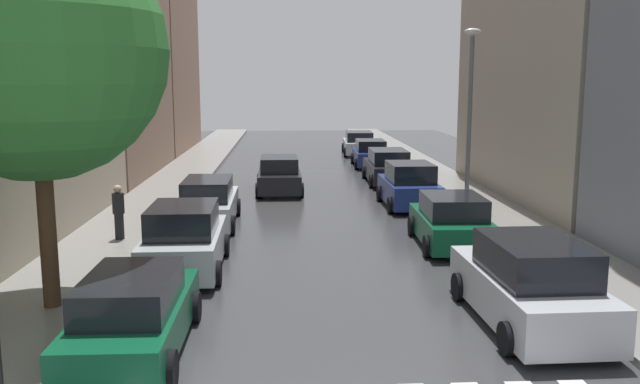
# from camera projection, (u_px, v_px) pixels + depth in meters

# --- Properties ---
(ground_plane) EXTENTS (28.00, 72.00, 0.04)m
(ground_plane) POSITION_uv_depth(u_px,v_px,m) (310.00, 188.00, 31.33)
(ground_plane) COLOR #39393C
(sidewalk_left) EXTENTS (3.00, 72.00, 0.15)m
(sidewalk_left) POSITION_uv_depth(u_px,v_px,m) (171.00, 187.00, 30.98)
(sidewalk_left) COLOR gray
(sidewalk_left) RESTS_ON ground
(sidewalk_right) EXTENTS (3.00, 72.00, 0.15)m
(sidewalk_right) POSITION_uv_depth(u_px,v_px,m) (446.00, 185.00, 31.64)
(sidewalk_right) COLOR gray
(sidewalk_right) RESTS_ON ground
(building_left_far) EXTENTS (6.00, 12.73, 12.63)m
(building_left_far) POSITION_uv_depth(u_px,v_px,m) (144.00, 61.00, 46.55)
(building_left_far) COLOR #8C6B56
(building_left_far) RESTS_ON ground
(building_right_mid) EXTENTS (6.00, 14.63, 11.37)m
(building_right_mid) POSITION_uv_depth(u_px,v_px,m) (575.00, 63.00, 27.81)
(building_right_mid) COLOR #9E9384
(building_right_mid) RESTS_ON ground
(parked_car_left_nearest) EXTENTS (1.98, 4.58, 1.54)m
(parked_car_left_nearest) POSITION_uv_depth(u_px,v_px,m) (134.00, 315.00, 12.14)
(parked_car_left_nearest) COLOR #0C4C2D
(parked_car_left_nearest) RESTS_ON ground
(parked_car_left_second) EXTENTS (2.16, 4.30, 1.80)m
(parked_car_left_second) POSITION_uv_depth(u_px,v_px,m) (184.00, 240.00, 17.39)
(parked_car_left_second) COLOR #B2B7BF
(parked_car_left_second) RESTS_ON ground
(parked_car_left_third) EXTENTS (2.04, 4.79, 1.65)m
(parked_car_left_third) POSITION_uv_depth(u_px,v_px,m) (208.00, 203.00, 22.98)
(parked_car_left_third) COLOR #B2B7BF
(parked_car_left_third) RESTS_ON ground
(parked_car_right_nearest) EXTENTS (2.27, 4.76, 1.82)m
(parked_car_right_nearest) POSITION_uv_depth(u_px,v_px,m) (529.00, 285.00, 13.56)
(parked_car_right_nearest) COLOR #B2B7BF
(parked_car_right_nearest) RESTS_ON ground
(parked_car_right_second) EXTENTS (2.21, 4.15, 1.59)m
(parked_car_right_second) POSITION_uv_depth(u_px,v_px,m) (452.00, 222.00, 20.08)
(parked_car_right_second) COLOR #0C4C2D
(parked_car_right_second) RESTS_ON ground
(parked_car_right_third) EXTENTS (2.16, 4.07, 1.78)m
(parked_car_right_third) POSITION_uv_depth(u_px,v_px,m) (409.00, 186.00, 26.32)
(parked_car_right_third) COLOR navy
(parked_car_right_third) RESTS_ON ground
(parked_car_right_fourth) EXTENTS (2.17, 4.78, 1.66)m
(parked_car_right_fourth) POSITION_uv_depth(u_px,v_px,m) (388.00, 167.00, 32.52)
(parked_car_right_fourth) COLOR black
(parked_car_right_fourth) RESTS_ON ground
(parked_car_right_fifth) EXTENTS (2.10, 4.23, 1.58)m
(parked_car_right_fifth) POSITION_uv_depth(u_px,v_px,m) (370.00, 154.00, 38.73)
(parked_car_right_fifth) COLOR navy
(parked_car_right_fifth) RESTS_ON ground
(parked_car_right_sixth) EXTENTS (2.31, 4.76, 1.57)m
(parked_car_right_sixth) POSITION_uv_depth(u_px,v_px,m) (359.00, 144.00, 45.00)
(parked_car_right_sixth) COLOR #B2B7BF
(parked_car_right_sixth) RESTS_ON ground
(car_midroad) EXTENTS (2.13, 4.47, 1.63)m
(car_midroad) POSITION_uv_depth(u_px,v_px,m) (279.00, 175.00, 29.80)
(car_midroad) COLOR black
(car_midroad) RESTS_ON ground
(pedestrian_foreground) EXTENTS (0.36, 0.36, 1.68)m
(pedestrian_foreground) POSITION_uv_depth(u_px,v_px,m) (119.00, 211.00, 20.34)
(pedestrian_foreground) COLOR black
(pedestrian_foreground) RESTS_ON sidewalk_left
(street_tree_left) EXTENTS (5.40, 5.40, 8.14)m
(street_tree_left) POSITION_uv_depth(u_px,v_px,m) (35.00, 50.00, 13.49)
(street_tree_left) COLOR #513823
(street_tree_left) RESTS_ON sidewalk_left
(lamp_post_right) EXTENTS (0.60, 0.28, 6.66)m
(lamp_post_right) POSITION_uv_depth(u_px,v_px,m) (470.00, 107.00, 24.07)
(lamp_post_right) COLOR #595B60
(lamp_post_right) RESTS_ON sidewalk_right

